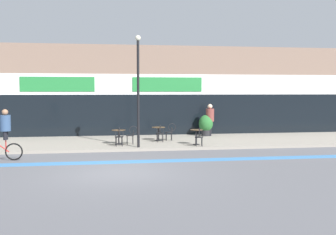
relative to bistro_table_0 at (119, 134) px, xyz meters
The scene contains 16 objects.
ground_plane 6.15m from the bistro_table_0, 91.73° to the right, with size 120.00×120.00×0.00m, color #5B5B60.
sidewalk_slab 1.29m from the bistro_table_0, 99.21° to the left, with size 40.00×5.50×0.12m, color gray.
storefront_facade 6.21m from the bistro_table_0, 91.81° to the left, with size 40.00×4.06×5.42m.
bike_lane_stripe 4.21m from the bistro_table_0, 92.54° to the right, with size 36.00×0.70×0.01m, color #3D7AB7.
bistro_table_0 is the anchor object (origin of this frame).
bistro_table_1 2.42m from the bistro_table_0, 29.31° to the left, with size 0.70×0.70×0.71m.
bistro_table_2 3.80m from the bistro_table_0, ahead, with size 0.61×0.61×0.74m.
cafe_chair_0_near 0.63m from the bistro_table_0, 89.35° to the right, with size 0.44×0.59×0.90m.
cafe_chair_0_side 0.63m from the bistro_table_0, ahead, with size 0.57×0.40×0.90m.
cafe_chair_1_near 2.19m from the bistro_table_0, 14.86° to the left, with size 0.40×0.57×0.90m.
cafe_chair_1_side 2.98m from the bistro_table_0, 23.36° to the left, with size 0.58×0.42×0.90m.
cafe_chair_2_near 3.95m from the bistro_table_0, 18.94° to the right, with size 0.44×0.59×0.90m.
planter_pot 5.91m from the bistro_table_0, 30.03° to the left, with size 0.82×0.82×1.22m.
lamp_post 2.86m from the bistro_table_0, 51.88° to the right, with size 0.26×0.26×5.16m.
cyclist_0 5.56m from the bistro_table_0, 145.34° to the right, with size 1.75×0.48×2.03m.
pedestrian_near_end 6.13m from the bistro_table_0, 28.80° to the left, with size 0.54×0.54×1.85m.
Camera 1 is at (-0.23, -13.14, 2.75)m, focal length 42.00 mm.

